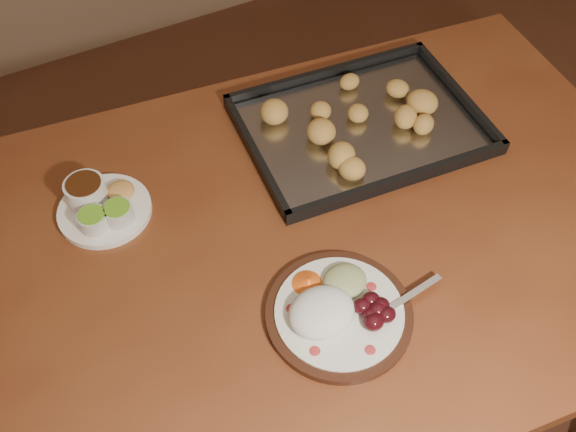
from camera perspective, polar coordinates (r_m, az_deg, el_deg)
dining_table at (r=1.22m, az=-0.77°, el=-4.94°), size 1.60×1.08×0.75m
dinner_plate at (r=1.05m, az=4.34°, el=-8.28°), size 0.30×0.24×0.06m
condiment_saucer at (r=1.21m, az=-16.33°, el=0.95°), size 0.17×0.17×0.06m
baking_tray at (r=1.33m, az=6.48°, el=8.16°), size 0.50×0.39×0.05m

